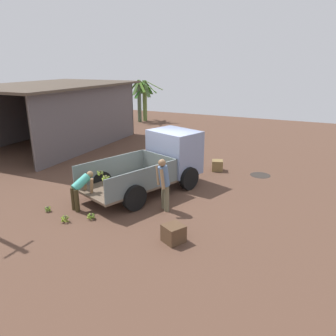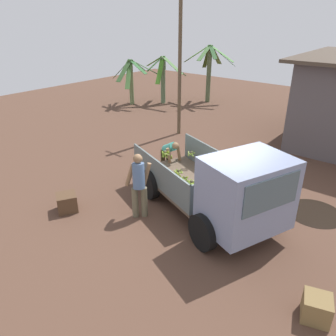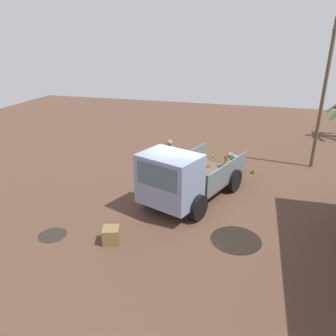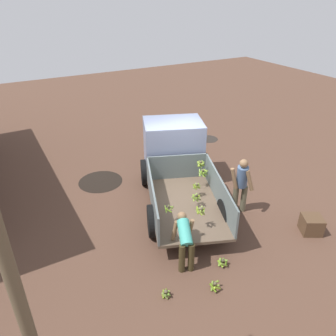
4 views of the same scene
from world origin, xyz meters
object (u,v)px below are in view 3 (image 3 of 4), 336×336
(wooden_crate_0, at_px, (156,158))
(banana_bunch_on_ground_1, at_px, (253,171))
(person_worker_loading, at_px, (233,161))
(banana_bunch_on_ground_2, at_px, (230,165))
(utility_pole, at_px, (323,96))
(banana_bunch_on_ground_0, at_px, (216,168))
(person_foreground_visitor, at_px, (168,158))
(wooden_crate_1, at_px, (111,235))
(cargo_truck, at_px, (178,179))

(wooden_crate_0, bearing_deg, banana_bunch_on_ground_1, 90.26)
(person_worker_loading, height_order, banana_bunch_on_ground_2, person_worker_loading)
(utility_pole, distance_m, banana_bunch_on_ground_0, 5.36)
(banana_bunch_on_ground_1, xyz_separation_m, banana_bunch_on_ground_2, (-0.34, -1.01, 0.02))
(person_foreground_visitor, height_order, banana_bunch_on_ground_1, person_foreground_visitor)
(wooden_crate_0, bearing_deg, person_worker_loading, 79.75)
(utility_pole, relative_size, wooden_crate_1, 13.29)
(utility_pole, distance_m, wooden_crate_0, 7.62)
(cargo_truck, bearing_deg, wooden_crate_1, -7.33)
(utility_pole, bearing_deg, banana_bunch_on_ground_0, -67.69)
(banana_bunch_on_ground_0, height_order, banana_bunch_on_ground_1, banana_bunch_on_ground_1)
(banana_bunch_on_ground_1, xyz_separation_m, wooden_crate_1, (6.28, -3.71, 0.13))
(banana_bunch_on_ground_0, distance_m, banana_bunch_on_ground_1, 1.60)
(banana_bunch_on_ground_2, distance_m, wooden_crate_0, 3.40)
(person_worker_loading, bearing_deg, cargo_truck, -6.47)
(person_worker_loading, bearing_deg, person_foreground_visitor, -47.72)
(wooden_crate_1, bearing_deg, cargo_truck, 151.97)
(banana_bunch_on_ground_1, bearing_deg, utility_pole, 121.45)
(person_worker_loading, bearing_deg, wooden_crate_1, -7.32)
(wooden_crate_0, bearing_deg, person_foreground_visitor, 32.97)
(person_worker_loading, relative_size, banana_bunch_on_ground_1, 5.70)
(person_foreground_visitor, bearing_deg, banana_bunch_on_ground_1, -20.37)
(cargo_truck, distance_m, banana_bunch_on_ground_0, 3.85)
(person_worker_loading, xyz_separation_m, banana_bunch_on_ground_0, (-0.51, -0.74, -0.62))
(cargo_truck, bearing_deg, person_worker_loading, 174.55)
(banana_bunch_on_ground_2, bearing_deg, wooden_crate_1, -22.16)
(person_worker_loading, relative_size, wooden_crate_1, 2.57)
(banana_bunch_on_ground_2, bearing_deg, utility_pole, 108.64)
(wooden_crate_0, relative_size, wooden_crate_1, 1.09)
(person_worker_loading, height_order, wooden_crate_1, person_worker_loading)
(banana_bunch_on_ground_0, bearing_deg, person_foreground_visitor, -48.24)
(utility_pole, height_order, banana_bunch_on_ground_1, utility_pole)
(wooden_crate_1, bearing_deg, banana_bunch_on_ground_2, 157.84)
(banana_bunch_on_ground_0, distance_m, wooden_crate_0, 2.81)
(banana_bunch_on_ground_0, height_order, wooden_crate_1, wooden_crate_1)
(banana_bunch_on_ground_1, bearing_deg, person_worker_loading, -51.99)
(cargo_truck, relative_size, wooden_crate_1, 10.63)
(person_foreground_visitor, bearing_deg, wooden_crate_0, 75.58)
(banana_bunch_on_ground_0, bearing_deg, wooden_crate_1, -19.07)
(person_foreground_visitor, relative_size, banana_bunch_on_ground_0, 6.41)
(person_foreground_visitor, distance_m, wooden_crate_0, 2.11)
(cargo_truck, xyz_separation_m, banana_bunch_on_ground_0, (-3.64, 0.79, -0.96))
(cargo_truck, height_order, banana_bunch_on_ground_2, cargo_truck)
(person_foreground_visitor, height_order, banana_bunch_on_ground_2, person_foreground_visitor)
(wooden_crate_0, bearing_deg, cargo_truck, 28.03)
(cargo_truck, xyz_separation_m, banana_bunch_on_ground_1, (-3.79, 2.38, -0.97))
(utility_pole, xyz_separation_m, banana_bunch_on_ground_1, (1.52, -2.48, -3.06))
(person_foreground_visitor, height_order, wooden_crate_0, person_foreground_visitor)
(cargo_truck, xyz_separation_m, person_worker_loading, (-3.13, 1.54, -0.34))
(utility_pole, height_order, banana_bunch_on_ground_2, utility_pole)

